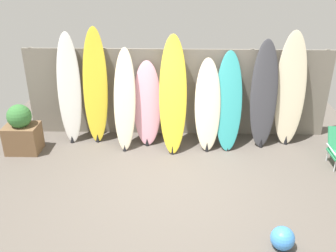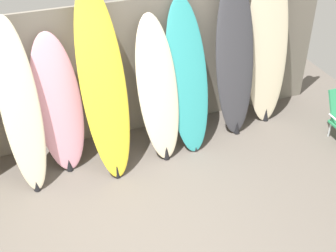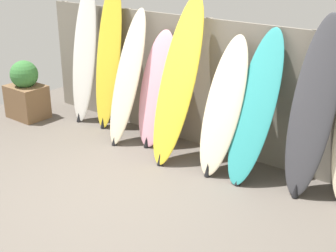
{
  "view_description": "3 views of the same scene",
  "coord_description": "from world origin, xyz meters",
  "px_view_note": "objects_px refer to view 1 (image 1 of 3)",
  "views": [
    {
      "loc": [
        0.02,
        -5.13,
        3.54
      ],
      "look_at": [
        -0.14,
        0.5,
        0.87
      ],
      "focal_mm": 40.0,
      "sensor_mm": 36.0,
      "label": 1
    },
    {
      "loc": [
        -0.98,
        -3.09,
        3.64
      ],
      "look_at": [
        0.39,
        0.63,
        0.92
      ],
      "focal_mm": 50.0,
      "sensor_mm": 36.0,
      "label": 2
    },
    {
      "loc": [
        3.43,
        -3.15,
        2.74
      ],
      "look_at": [
        0.25,
        0.85,
        0.71
      ],
      "focal_mm": 50.0,
      "sensor_mm": 36.0,
      "label": 3
    }
  ],
  "objects_px": {
    "surfboard_charcoal_7": "(264,95)",
    "surfboard_yellow_4": "(173,95)",
    "surfboard_cream_2": "(125,100)",
    "surfboard_pink_3": "(147,104)",
    "surfboard_cream_5": "(208,105)",
    "surfboard_yellow_1": "(95,87)",
    "surfboard_cream_8": "(290,90)",
    "beach_ball": "(283,238)",
    "surfboard_teal_6": "(229,102)",
    "surfboard_white_0": "(69,89)",
    "planter_box": "(22,131)"
  },
  "relations": [
    {
      "from": "surfboard_charcoal_7",
      "to": "surfboard_yellow_4",
      "type": "bearing_deg",
      "value": -174.33
    },
    {
      "from": "surfboard_cream_2",
      "to": "surfboard_pink_3",
      "type": "bearing_deg",
      "value": 18.75
    },
    {
      "from": "surfboard_pink_3",
      "to": "surfboard_cream_5",
      "type": "relative_size",
      "value": 0.95
    },
    {
      "from": "surfboard_yellow_1",
      "to": "surfboard_charcoal_7",
      "type": "bearing_deg",
      "value": -1.53
    },
    {
      "from": "surfboard_charcoal_7",
      "to": "surfboard_cream_8",
      "type": "bearing_deg",
      "value": 10.25
    },
    {
      "from": "surfboard_yellow_4",
      "to": "beach_ball",
      "type": "bearing_deg",
      "value": -62.44
    },
    {
      "from": "surfboard_yellow_1",
      "to": "surfboard_pink_3",
      "type": "distance_m",
      "value": 1.06
    },
    {
      "from": "surfboard_yellow_4",
      "to": "surfboard_cream_5",
      "type": "xyz_separation_m",
      "value": [
        0.66,
        0.05,
        -0.22
      ]
    },
    {
      "from": "surfboard_pink_3",
      "to": "surfboard_teal_6",
      "type": "relative_size",
      "value": 0.89
    },
    {
      "from": "surfboard_cream_2",
      "to": "surfboard_teal_6",
      "type": "xyz_separation_m",
      "value": [
        1.99,
        0.07,
        -0.04
      ]
    },
    {
      "from": "beach_ball",
      "to": "surfboard_white_0",
      "type": "bearing_deg",
      "value": 138.93
    },
    {
      "from": "surfboard_pink_3",
      "to": "surfboard_white_0",
      "type": "bearing_deg",
      "value": 177.91
    },
    {
      "from": "surfboard_cream_5",
      "to": "surfboard_charcoal_7",
      "type": "xyz_separation_m",
      "value": [
        1.08,
        0.12,
        0.18
      ]
    },
    {
      "from": "surfboard_teal_6",
      "to": "surfboard_charcoal_7",
      "type": "height_order",
      "value": "surfboard_charcoal_7"
    },
    {
      "from": "surfboard_cream_2",
      "to": "beach_ball",
      "type": "relative_size",
      "value": 6.01
    },
    {
      "from": "planter_box",
      "to": "surfboard_charcoal_7",
      "type": "bearing_deg",
      "value": 6.43
    },
    {
      "from": "surfboard_cream_8",
      "to": "planter_box",
      "type": "height_order",
      "value": "surfboard_cream_8"
    },
    {
      "from": "surfboard_yellow_4",
      "to": "surfboard_cream_8",
      "type": "xyz_separation_m",
      "value": [
        2.26,
        0.27,
        0.03
      ]
    },
    {
      "from": "surfboard_yellow_1",
      "to": "surfboard_teal_6",
      "type": "height_order",
      "value": "surfboard_yellow_1"
    },
    {
      "from": "surfboard_cream_5",
      "to": "surfboard_teal_6",
      "type": "xyz_separation_m",
      "value": [
        0.4,
        0.05,
        0.06
      ]
    },
    {
      "from": "surfboard_cream_2",
      "to": "beach_ball",
      "type": "xyz_separation_m",
      "value": [
        2.39,
        -2.85,
        -0.78
      ]
    },
    {
      "from": "surfboard_charcoal_7",
      "to": "surfboard_cream_8",
      "type": "relative_size",
      "value": 0.93
    },
    {
      "from": "planter_box",
      "to": "beach_ball",
      "type": "relative_size",
      "value": 3.06
    },
    {
      "from": "surfboard_charcoal_7",
      "to": "surfboard_cream_5",
      "type": "bearing_deg",
      "value": -173.6
    },
    {
      "from": "surfboard_yellow_1",
      "to": "planter_box",
      "type": "height_order",
      "value": "surfboard_yellow_1"
    },
    {
      "from": "surfboard_yellow_4",
      "to": "surfboard_cream_5",
      "type": "relative_size",
      "value": 1.26
    },
    {
      "from": "surfboard_yellow_4",
      "to": "planter_box",
      "type": "xyz_separation_m",
      "value": [
        -2.85,
        -0.34,
        -0.62
      ]
    },
    {
      "from": "surfboard_teal_6",
      "to": "surfboard_cream_8",
      "type": "height_order",
      "value": "surfboard_cream_8"
    },
    {
      "from": "surfboard_yellow_1",
      "to": "beach_ball",
      "type": "distance_m",
      "value": 4.39
    },
    {
      "from": "surfboard_cream_2",
      "to": "surfboard_charcoal_7",
      "type": "xyz_separation_m",
      "value": [
        2.66,
        0.14,
        0.08
      ]
    },
    {
      "from": "surfboard_yellow_4",
      "to": "planter_box",
      "type": "bearing_deg",
      "value": -173.11
    },
    {
      "from": "surfboard_pink_3",
      "to": "surfboard_teal_6",
      "type": "height_order",
      "value": "surfboard_teal_6"
    },
    {
      "from": "surfboard_pink_3",
      "to": "surfboard_yellow_4",
      "type": "xyz_separation_m",
      "value": [
        0.51,
        -0.18,
        0.26
      ]
    },
    {
      "from": "surfboard_cream_5",
      "to": "surfboard_pink_3",
      "type": "bearing_deg",
      "value": 173.87
    },
    {
      "from": "surfboard_white_0",
      "to": "surfboard_cream_8",
      "type": "bearing_deg",
      "value": 0.45
    },
    {
      "from": "surfboard_yellow_4",
      "to": "surfboard_yellow_1",
      "type": "bearing_deg",
      "value": 170.29
    },
    {
      "from": "surfboard_yellow_4",
      "to": "surfboard_charcoal_7",
      "type": "xyz_separation_m",
      "value": [
        1.74,
        0.17,
        -0.04
      ]
    },
    {
      "from": "surfboard_cream_2",
      "to": "surfboard_yellow_4",
      "type": "xyz_separation_m",
      "value": [
        0.92,
        -0.04,
        0.12
      ]
    },
    {
      "from": "beach_ball",
      "to": "surfboard_cream_5",
      "type": "bearing_deg",
      "value": 105.69
    },
    {
      "from": "surfboard_cream_5",
      "to": "beach_ball",
      "type": "distance_m",
      "value": 3.05
    },
    {
      "from": "surfboard_charcoal_7",
      "to": "surfboard_pink_3",
      "type": "bearing_deg",
      "value": 179.87
    },
    {
      "from": "surfboard_cream_2",
      "to": "surfboard_charcoal_7",
      "type": "bearing_deg",
      "value": 2.92
    },
    {
      "from": "surfboard_cream_5",
      "to": "planter_box",
      "type": "distance_m",
      "value": 3.56
    },
    {
      "from": "surfboard_cream_2",
      "to": "surfboard_pink_3",
      "type": "height_order",
      "value": "surfboard_cream_2"
    },
    {
      "from": "surfboard_pink_3",
      "to": "surfboard_charcoal_7",
      "type": "xyz_separation_m",
      "value": [
        2.25,
        -0.01,
        0.22
      ]
    },
    {
      "from": "surfboard_cream_5",
      "to": "surfboard_cream_8",
      "type": "bearing_deg",
      "value": 7.67
    },
    {
      "from": "surfboard_cream_5",
      "to": "surfboard_white_0",
      "type": "bearing_deg",
      "value": 176.15
    },
    {
      "from": "surfboard_cream_2",
      "to": "surfboard_cream_8",
      "type": "height_order",
      "value": "surfboard_cream_8"
    },
    {
      "from": "surfboard_white_0",
      "to": "surfboard_pink_3",
      "type": "xyz_separation_m",
      "value": [
        1.52,
        -0.06,
        -0.27
      ]
    },
    {
      "from": "surfboard_white_0",
      "to": "surfboard_cream_5",
      "type": "bearing_deg",
      "value": -3.85
    }
  ]
}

